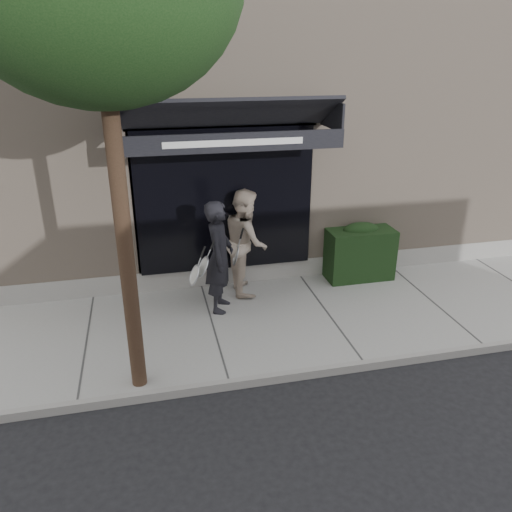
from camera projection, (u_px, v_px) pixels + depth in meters
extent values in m
plane|color=black|center=(327.00, 318.00, 8.71)|extent=(80.00, 80.00, 0.00)
cube|color=gray|center=(327.00, 315.00, 8.69)|extent=(20.00, 3.00, 0.12)
cube|color=gray|center=(364.00, 365.00, 7.29)|extent=(20.00, 0.10, 0.14)
cube|color=tan|center=(261.00, 119.00, 12.15)|extent=(14.00, 7.00, 5.50)
cube|color=gray|center=(298.00, 266.00, 10.14)|extent=(14.02, 0.42, 0.50)
cube|color=black|center=(225.00, 200.00, 9.10)|extent=(3.20, 0.30, 2.60)
cube|color=gray|center=(135.00, 203.00, 8.91)|extent=(0.08, 0.40, 2.60)
cube|color=gray|center=(305.00, 192.00, 9.57)|extent=(0.08, 0.40, 2.60)
cube|color=gray|center=(221.00, 123.00, 8.72)|extent=(3.36, 0.40, 0.12)
cube|color=black|center=(228.00, 113.00, 7.99)|extent=(3.60, 1.03, 0.55)
cube|color=black|center=(234.00, 143.00, 7.69)|extent=(3.60, 0.05, 0.30)
cube|color=white|center=(234.00, 143.00, 7.66)|extent=(2.20, 0.01, 0.10)
cube|color=black|center=(114.00, 121.00, 7.65)|extent=(0.04, 1.00, 0.45)
cube|color=black|center=(332.00, 115.00, 8.39)|extent=(0.04, 1.00, 0.45)
cube|color=black|center=(359.00, 253.00, 9.82)|extent=(1.30, 0.70, 1.00)
ellipsoid|color=black|center=(361.00, 229.00, 9.63)|extent=(0.71, 0.38, 0.27)
cylinder|color=black|center=(123.00, 225.00, 5.96)|extent=(0.20, 0.20, 4.80)
imported|color=black|center=(219.00, 257.00, 8.42)|extent=(0.67, 0.82, 1.96)
torus|color=silver|center=(203.00, 267.00, 8.16)|extent=(0.20, 0.32, 0.28)
cylinder|color=silver|center=(203.00, 267.00, 8.16)|extent=(0.16, 0.29, 0.24)
cylinder|color=silver|center=(203.00, 267.00, 8.16)|extent=(0.17, 0.05, 0.10)
cylinder|color=black|center=(203.00, 267.00, 8.16)|extent=(0.20, 0.06, 0.12)
torus|color=silver|center=(194.00, 275.00, 8.13)|extent=(0.19, 0.32, 0.29)
cylinder|color=silver|center=(194.00, 275.00, 8.13)|extent=(0.15, 0.28, 0.25)
cylinder|color=silver|center=(194.00, 275.00, 8.13)|extent=(0.17, 0.05, 0.09)
cylinder|color=black|center=(194.00, 275.00, 8.13)|extent=(0.20, 0.06, 0.11)
imported|color=#BFAC99|center=(246.00, 241.00, 9.10)|extent=(0.79, 0.99, 1.95)
torus|color=silver|center=(236.00, 255.00, 8.82)|extent=(0.13, 0.31, 0.30)
cylinder|color=silver|center=(236.00, 255.00, 8.82)|extent=(0.10, 0.28, 0.26)
cylinder|color=silver|center=(236.00, 255.00, 8.82)|extent=(0.18, 0.03, 0.07)
cylinder|color=black|center=(236.00, 255.00, 8.82)|extent=(0.20, 0.05, 0.08)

